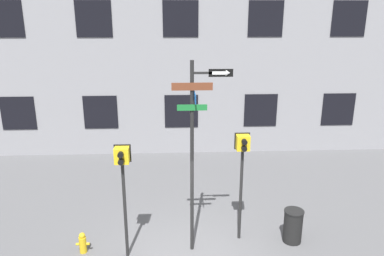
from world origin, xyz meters
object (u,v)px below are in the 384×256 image
Objects in this scene: street_sign_pole at (195,143)px; fire_hydrant at (83,243)px; pedestrian_signal_left at (123,172)px; pedestrian_signal_right at (242,158)px; trash_bin at (293,226)px.

fire_hydrant is (-2.89, -0.00, -2.69)m from street_sign_pole.
pedestrian_signal_left reaches higher than fire_hydrant.
pedestrian_signal_right is at bearing 6.03° from fire_hydrant.
fire_hydrant is 5.56m from trash_bin.
pedestrian_signal_left is 2.38m from fire_hydrant.
trash_bin is at bearing 4.82° from street_sign_pole.
pedestrian_signal_left is at bearing -167.88° from pedestrian_signal_right.
trash_bin is (1.41, -0.21, -1.90)m from pedestrian_signal_right.
street_sign_pole is 1.85m from pedestrian_signal_left.
fire_hydrant is (-1.16, 0.20, -2.06)m from pedestrian_signal_left.
street_sign_pole is at bearing 0.00° from fire_hydrant.
street_sign_pole reaches higher than trash_bin.
pedestrian_signal_right is at bearing 171.41° from trash_bin.
street_sign_pole is 3.95m from fire_hydrant.
pedestrian_signal_right is 5.31× the size of fire_hydrant.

